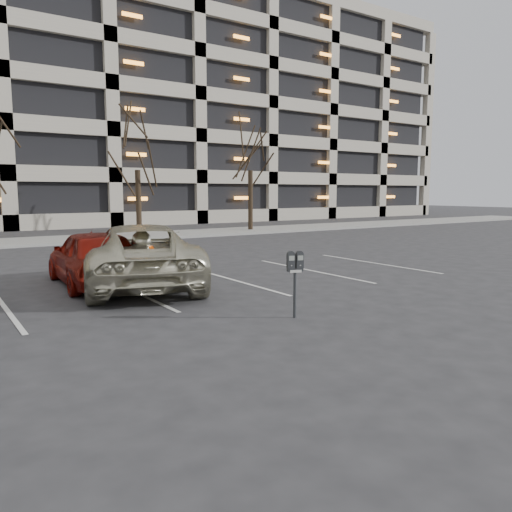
{
  "coord_description": "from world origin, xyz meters",
  "views": [
    {
      "loc": [
        -5.51,
        -9.14,
        2.37
      ],
      "look_at": [
        0.01,
        -0.93,
        1.1
      ],
      "focal_mm": 35.0,
      "sensor_mm": 36.0,
      "label": 1
    }
  ],
  "objects_px": {
    "tree_c": "(136,128)",
    "tree_d": "(250,133)",
    "parking_meter": "(295,268)",
    "car_red": "(94,257)",
    "suv_silver": "(140,255)"
  },
  "relations": [
    {
      "from": "tree_d",
      "to": "parking_meter",
      "type": "bearing_deg",
      "value": -121.0
    },
    {
      "from": "tree_d",
      "to": "parking_meter",
      "type": "relative_size",
      "value": 6.47
    },
    {
      "from": "parking_meter",
      "to": "tree_d",
      "type": "bearing_deg",
      "value": 79.93
    },
    {
      "from": "parking_meter",
      "to": "suv_silver",
      "type": "distance_m",
      "value": 4.9
    },
    {
      "from": "suv_silver",
      "to": "car_red",
      "type": "xyz_separation_m",
      "value": [
        -0.96,
        0.67,
        -0.05
      ]
    },
    {
      "from": "tree_c",
      "to": "parking_meter",
      "type": "relative_size",
      "value": 6.21
    },
    {
      "from": "tree_d",
      "to": "suv_silver",
      "type": "distance_m",
      "value": 18.48
    },
    {
      "from": "car_red",
      "to": "suv_silver",
      "type": "bearing_deg",
      "value": 148.15
    },
    {
      "from": "parking_meter",
      "to": "car_red",
      "type": "distance_m",
      "value": 5.84
    },
    {
      "from": "car_red",
      "to": "tree_d",
      "type": "bearing_deg",
      "value": -133.05
    },
    {
      "from": "tree_c",
      "to": "parking_meter",
      "type": "xyz_separation_m",
      "value": [
        -3.75,
        -17.89,
        -4.65
      ]
    },
    {
      "from": "suv_silver",
      "to": "car_red",
      "type": "height_order",
      "value": "suv_silver"
    },
    {
      "from": "tree_c",
      "to": "tree_d",
      "type": "relative_size",
      "value": 0.96
    },
    {
      "from": "tree_c",
      "to": "suv_silver",
      "type": "distance_m",
      "value": 14.86
    },
    {
      "from": "tree_c",
      "to": "tree_d",
      "type": "bearing_deg",
      "value": 0.0
    }
  ]
}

